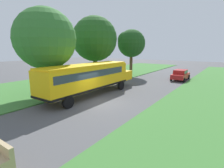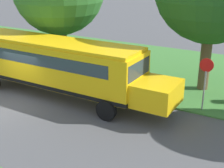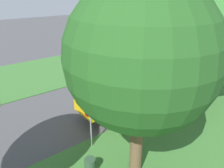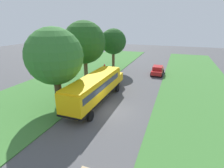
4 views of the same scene
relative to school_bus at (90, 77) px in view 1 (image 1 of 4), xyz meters
name	(u,v)px [view 1 (image 1 of 4)]	position (x,y,z in m)	size (l,w,h in m)	color
ground_plane	(100,103)	(2.47, -1.48, -1.92)	(120.00, 120.00, 0.00)	#4C4C4F
grass_verge	(34,88)	(-7.53, -1.48, -1.88)	(12.00, 80.00, 0.08)	#3D7533
grass_far_side	(221,130)	(11.47, -1.48, -1.89)	(10.00, 80.00, 0.07)	#3D7533
school_bus	(90,77)	(0.00, 0.00, 0.00)	(2.85, 12.42, 3.16)	yellow
car_red_nearest	(180,74)	(5.27, 14.29, -1.05)	(2.02, 4.40, 1.56)	#B21E1E
oak_tree_beside_bus	(44,39)	(-3.42, -2.45, 3.63)	(5.81, 5.81, 8.47)	#4C3826
oak_tree_roadside_mid	(93,39)	(-5.20, 6.67, 4.07)	(6.34, 6.34, 9.17)	brown
oak_tree_far_end	(130,43)	(-3.17, 13.99, 3.67)	(4.67, 4.67, 7.86)	brown
stop_sign	(114,70)	(-2.13, 7.55, -0.19)	(0.08, 0.68, 2.74)	gray
trash_bin	(110,76)	(-3.78, 8.69, -1.47)	(0.56, 0.56, 0.90)	#2D4C33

